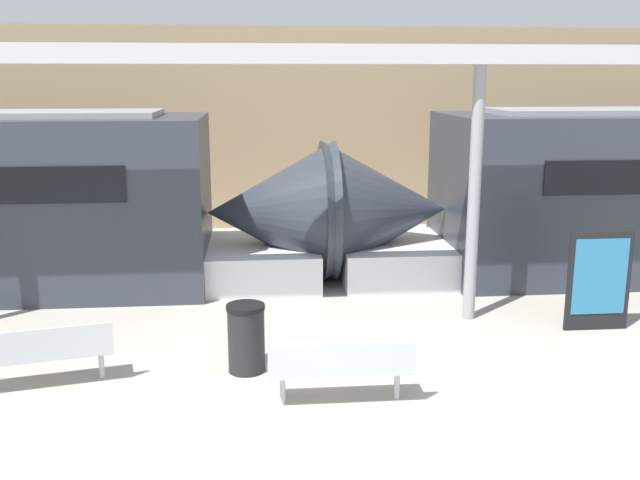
% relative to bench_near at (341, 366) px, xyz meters
% --- Properties ---
extents(ground_plane, '(60.00, 60.00, 0.00)m').
position_rel_bench_near_xyz_m(ground_plane, '(-0.28, -0.79, -0.48)').
color(ground_plane, '#A8A093').
extents(station_wall, '(56.00, 0.20, 5.00)m').
position_rel_bench_near_xyz_m(station_wall, '(-0.28, 10.34, 2.02)').
color(station_wall, '#9E8460').
rests_on(station_wall, ground_plane).
extents(bench_near, '(1.72, 0.44, 0.81)m').
position_rel_bench_near_xyz_m(bench_near, '(0.00, 0.00, 0.00)').
color(bench_near, '#ADB2B7').
rests_on(bench_near, ground_plane).
extents(bench_far, '(1.69, 0.78, 0.81)m').
position_rel_bench_near_xyz_m(bench_far, '(-3.60, 0.82, -0.00)').
color(bench_far, '#ADB2B7').
rests_on(bench_far, ground_plane).
extents(trash_bin, '(0.51, 0.51, 0.91)m').
position_rel_bench_near_xyz_m(trash_bin, '(-1.12, 1.09, -0.02)').
color(trash_bin, black).
rests_on(trash_bin, ground_plane).
extents(poster_board, '(0.99, 0.07, 1.54)m').
position_rel_bench_near_xyz_m(poster_board, '(4.20, 2.18, 0.30)').
color(poster_board, black).
rests_on(poster_board, ground_plane).
extents(support_column_near, '(0.19, 0.19, 3.97)m').
position_rel_bench_near_xyz_m(support_column_near, '(2.42, 2.87, 1.51)').
color(support_column_near, gray).
rests_on(support_column_near, ground_plane).
extents(canopy_beam, '(28.00, 0.60, 0.28)m').
position_rel_bench_near_xyz_m(canopy_beam, '(2.42, 2.87, 3.63)').
color(canopy_beam, '#B7B7BC').
rests_on(canopy_beam, support_column_near).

